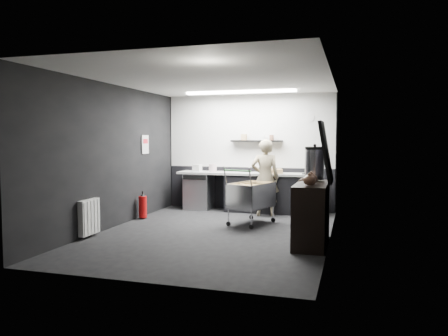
% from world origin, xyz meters
% --- Properties ---
extents(floor, '(5.50, 5.50, 0.00)m').
position_xyz_m(floor, '(0.00, 0.00, 0.00)').
color(floor, black).
rests_on(floor, ground).
extents(ceiling, '(5.50, 5.50, 0.00)m').
position_xyz_m(ceiling, '(0.00, 0.00, 2.70)').
color(ceiling, silver).
rests_on(ceiling, wall_back).
extents(wall_back, '(5.50, 0.00, 5.50)m').
position_xyz_m(wall_back, '(0.00, 2.75, 1.35)').
color(wall_back, black).
rests_on(wall_back, floor).
extents(wall_front, '(5.50, 0.00, 5.50)m').
position_xyz_m(wall_front, '(0.00, -2.75, 1.35)').
color(wall_front, black).
rests_on(wall_front, floor).
extents(wall_left, '(0.00, 5.50, 5.50)m').
position_xyz_m(wall_left, '(-2.00, 0.00, 1.35)').
color(wall_left, black).
rests_on(wall_left, floor).
extents(wall_right, '(0.00, 5.50, 5.50)m').
position_xyz_m(wall_right, '(2.00, 0.00, 1.35)').
color(wall_right, black).
rests_on(wall_right, floor).
extents(kitchen_wall_panel, '(3.95, 0.02, 1.70)m').
position_xyz_m(kitchen_wall_panel, '(0.00, 2.73, 1.85)').
color(kitchen_wall_panel, silver).
rests_on(kitchen_wall_panel, wall_back).
extents(dado_panel, '(3.95, 0.02, 1.00)m').
position_xyz_m(dado_panel, '(0.00, 2.73, 0.50)').
color(dado_panel, black).
rests_on(dado_panel, wall_back).
extents(floating_shelf, '(1.20, 0.22, 0.04)m').
position_xyz_m(floating_shelf, '(0.20, 2.62, 1.62)').
color(floating_shelf, black).
rests_on(floating_shelf, wall_back).
extents(wall_clock, '(0.20, 0.03, 0.20)m').
position_xyz_m(wall_clock, '(1.40, 2.72, 2.15)').
color(wall_clock, silver).
rests_on(wall_clock, wall_back).
extents(poster, '(0.02, 0.30, 0.40)m').
position_xyz_m(poster, '(-1.98, 1.30, 1.55)').
color(poster, silver).
rests_on(poster, wall_left).
extents(poster_red_band, '(0.02, 0.22, 0.10)m').
position_xyz_m(poster_red_band, '(-1.98, 1.30, 1.62)').
color(poster_red_band, red).
rests_on(poster_red_band, poster).
extents(radiator, '(0.10, 0.50, 0.60)m').
position_xyz_m(radiator, '(-1.94, -0.90, 0.35)').
color(radiator, silver).
rests_on(radiator, wall_left).
extents(ceiling_strip, '(2.40, 0.20, 0.04)m').
position_xyz_m(ceiling_strip, '(0.00, 1.85, 2.67)').
color(ceiling_strip, white).
rests_on(ceiling_strip, ceiling).
extents(prep_counter, '(3.20, 0.61, 0.90)m').
position_xyz_m(prep_counter, '(0.14, 2.42, 0.46)').
color(prep_counter, black).
rests_on(prep_counter, floor).
extents(person, '(0.68, 0.52, 1.66)m').
position_xyz_m(person, '(0.53, 1.97, 0.83)').
color(person, beige).
rests_on(person, floor).
extents(shopping_cart, '(0.89, 1.18, 1.10)m').
position_xyz_m(shopping_cart, '(0.45, 1.01, 0.53)').
color(shopping_cart, silver).
rests_on(shopping_cart, floor).
extents(sideboard, '(0.56, 1.31, 1.96)m').
position_xyz_m(sideboard, '(1.75, -0.29, 0.62)').
color(sideboard, black).
rests_on(sideboard, floor).
extents(fire_extinguisher, '(0.17, 0.17, 0.55)m').
position_xyz_m(fire_extinguisher, '(-1.85, 0.90, 0.27)').
color(fire_extinguisher, '#B80C0D').
rests_on(fire_extinguisher, floor).
extents(cardboard_box, '(0.55, 0.46, 0.10)m').
position_xyz_m(cardboard_box, '(0.60, 2.37, 0.95)').
color(cardboard_box, '#A38457').
rests_on(cardboard_box, prep_counter).
extents(pink_tub, '(0.18, 0.18, 0.18)m').
position_xyz_m(pink_tub, '(-0.80, 2.42, 0.99)').
color(pink_tub, beige).
rests_on(pink_tub, prep_counter).
extents(white_container, '(0.21, 0.18, 0.17)m').
position_xyz_m(white_container, '(-1.17, 2.37, 0.98)').
color(white_container, silver).
rests_on(white_container, prep_counter).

